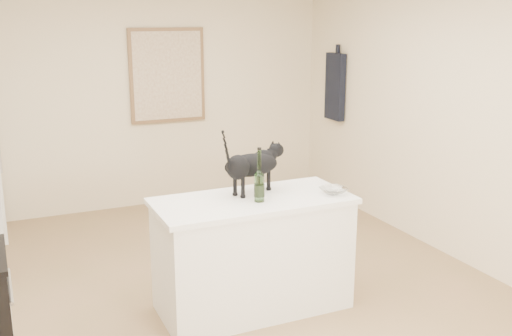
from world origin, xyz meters
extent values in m
plane|color=#916D4D|center=(0.00, 0.00, 0.00)|extent=(5.50, 5.50, 0.00)
plane|color=beige|center=(0.00, 2.75, 1.30)|extent=(4.50, 0.00, 4.50)
plane|color=beige|center=(2.25, 0.00, 1.30)|extent=(0.00, 5.50, 5.50)
cube|color=white|center=(0.10, -0.20, 0.43)|extent=(1.44, 0.67, 0.86)
cube|color=white|center=(0.10, -0.20, 0.88)|extent=(1.50, 0.70, 0.04)
cube|color=brown|center=(0.30, 2.72, 1.55)|extent=(0.90, 0.03, 1.10)
cube|color=beige|center=(0.30, 2.70, 1.55)|extent=(0.82, 0.00, 1.02)
cube|color=black|center=(2.19, 2.05, 1.40)|extent=(0.08, 0.34, 0.80)
cylinder|color=#295622|center=(0.11, -0.29, 1.08)|extent=(0.08, 0.08, 0.36)
imported|color=silver|center=(0.72, -0.35, 0.92)|extent=(0.22, 0.22, 0.05)
camera|label=1|loc=(-1.64, -4.11, 2.24)|focal=41.70mm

